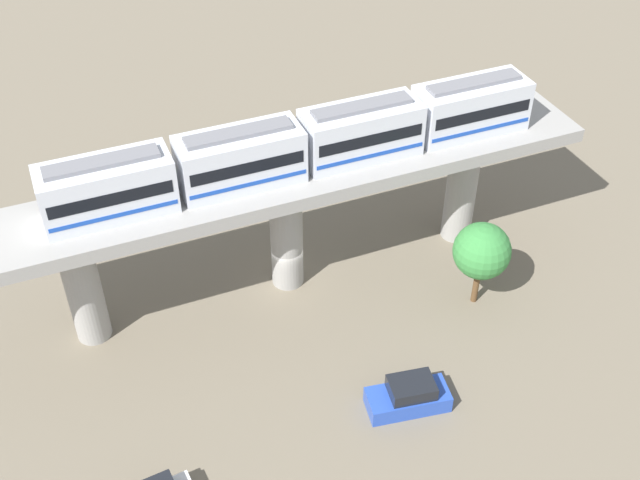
# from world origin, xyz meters

# --- Properties ---
(ground_plane) EXTENTS (120.00, 120.00, 0.00)m
(ground_plane) POSITION_xyz_m (0.00, 0.00, 0.00)
(ground_plane) COLOR #706654
(viaduct) EXTENTS (5.20, 35.80, 7.91)m
(viaduct) POSITION_xyz_m (0.00, 0.00, 6.16)
(viaduct) COLOR #999691
(viaduct) RESTS_ON ground
(train) EXTENTS (2.64, 27.45, 3.24)m
(train) POSITION_xyz_m (0.00, 1.07, 9.44)
(train) COLOR silver
(train) RESTS_ON viaduct
(parked_car_blue) EXTENTS (2.45, 4.43, 1.76)m
(parked_car_blue) POSITION_xyz_m (11.28, 2.32, 0.74)
(parked_car_blue) COLOR #284CB7
(parked_car_blue) RESTS_ON ground
(tree_near_viaduct) EXTENTS (3.28, 3.28, 5.47)m
(tree_near_viaduct) POSITION_xyz_m (5.83, 9.51, 3.80)
(tree_near_viaduct) COLOR brown
(tree_near_viaduct) RESTS_ON ground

